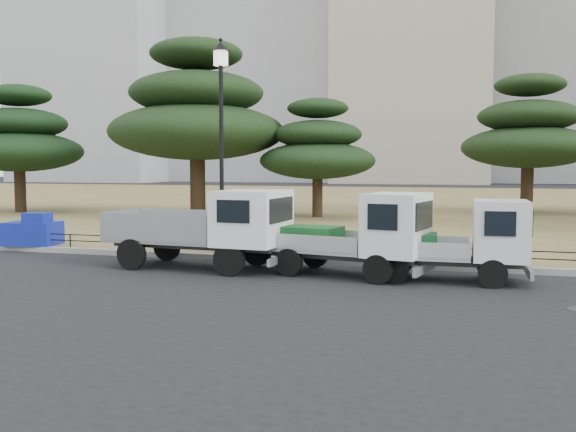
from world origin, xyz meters
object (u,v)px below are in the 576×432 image
(truck_large, at_px, (208,225))
(tarp_pile, at_px, (33,232))
(truck_kei_rear, at_px, (460,241))
(street_lamp, at_px, (221,111))
(truck_kei_front, at_px, (359,235))

(truck_large, distance_m, tarp_pile, 6.86)
(truck_kei_rear, height_order, tarp_pile, truck_kei_rear)
(truck_kei_rear, bearing_deg, street_lamp, 162.78)
(truck_large, distance_m, truck_kei_front, 3.83)
(truck_kei_rear, xyz_separation_m, street_lamp, (-6.44, 1.78, 3.15))
(truck_large, distance_m, truck_kei_rear, 6.09)
(truck_kei_front, distance_m, street_lamp, 5.50)
(street_lamp, bearing_deg, truck_large, -78.92)
(truck_kei_front, xyz_separation_m, tarp_pile, (-10.43, 1.84, -0.42))
(truck_large, relative_size, truck_kei_front, 1.18)
(truck_large, xyz_separation_m, tarp_pile, (-6.60, 1.79, -0.55))
(truck_large, xyz_separation_m, street_lamp, (-0.35, 1.77, 2.96))
(truck_kei_rear, xyz_separation_m, tarp_pile, (-12.69, 1.80, -0.36))
(truck_kei_front, bearing_deg, truck_kei_rear, 11.50)
(truck_kei_rear, bearing_deg, truck_large, 178.10)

